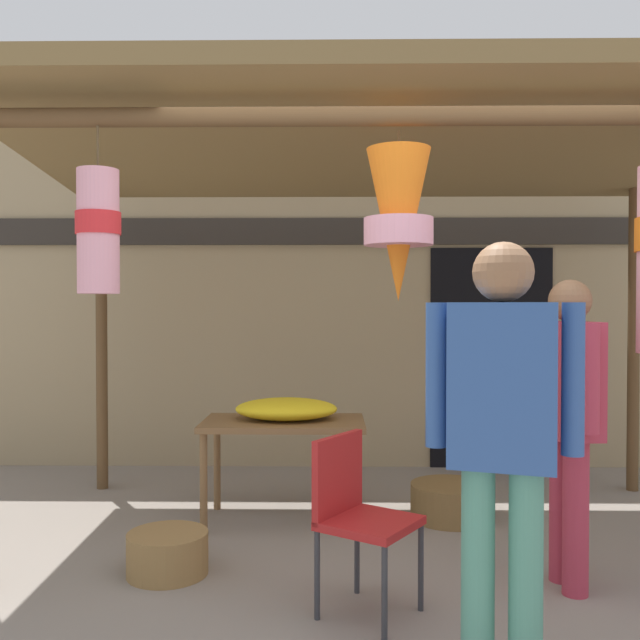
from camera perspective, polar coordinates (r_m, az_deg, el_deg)
The scene contains 10 objects.
ground_plane at distance 3.98m, azimuth 6.71°, elevation -20.55°, with size 30.00×30.00×0.00m, color gray.
shop_facade at distance 6.40m, azimuth 4.32°, elevation 3.50°, with size 11.18×0.29×3.47m.
market_stall_canopy at distance 4.46m, azimuth 6.37°, elevation 12.90°, with size 4.76×2.46×2.74m.
display_table at distance 4.76m, azimuth -3.05°, elevation -9.32°, with size 1.10×0.63×0.69m.
flower_heap_on_table at distance 4.74m, azimuth -2.65°, elevation -7.39°, with size 0.70×0.49×0.15m.
folding_chair at distance 3.43m, azimuth 3.01°, elevation -15.26°, with size 0.55×0.55×0.84m.
wicker_basket_by_table at distance 4.06m, azimuth -12.54°, elevation -18.38°, with size 0.44×0.44×0.23m, color olive.
wicker_basket_spare at distance 4.99m, azimuth 10.83°, elevation -14.58°, with size 0.56×0.56×0.24m, color brown.
vendor_in_orange at distance 3.82m, azimuth 19.99°, elevation -6.79°, with size 0.24×0.59×1.61m.
customer_foreground at distance 2.77m, azimuth 14.90°, elevation -8.26°, with size 0.57×0.33×1.72m.
Camera 1 is at (-0.38, -3.68, 1.47)m, focal length 38.55 mm.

